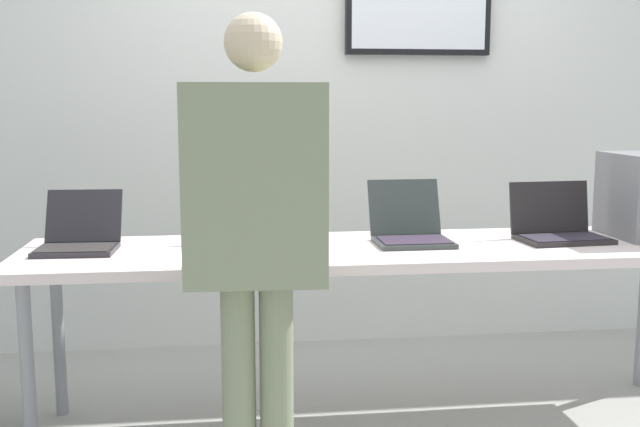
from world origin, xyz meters
TOP-DOWN VIEW (x-y plane):
  - ground at (0.00, 0.00)m, footprint 8.00×8.00m
  - back_wall at (0.01, 1.13)m, footprint 8.00×0.11m
  - workbench at (0.00, 0.00)m, footprint 2.88×0.70m
  - laptop_station_0 at (-1.20, 0.07)m, footprint 0.31×0.34m
  - laptop_station_1 at (-0.51, 0.05)m, footprint 0.37×0.32m
  - laptop_station_2 at (0.15, 0.07)m, footprint 0.31×0.34m
  - laptop_station_3 at (0.80, 0.04)m, footprint 0.39×0.30m
  - person at (-0.52, -0.62)m, footprint 0.45×0.60m
  - paper_sheet at (-0.85, -0.17)m, footprint 0.27×0.33m

SIDE VIEW (x-z plane):
  - ground at x=0.00m, z-range -0.04..0.00m
  - workbench at x=0.00m, z-range 0.33..1.09m
  - paper_sheet at x=-0.85m, z-range 0.76..0.77m
  - laptop_station_0 at x=-1.20m, z-range 0.70..0.93m
  - laptop_station_1 at x=-0.51m, z-range 0.70..0.94m
  - laptop_station_3 at x=0.80m, z-range 0.70..0.94m
  - laptop_station_2 at x=0.15m, z-range 0.70..0.95m
  - person at x=-0.52m, z-range 0.17..1.79m
  - back_wall at x=0.01m, z-range 0.01..2.70m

